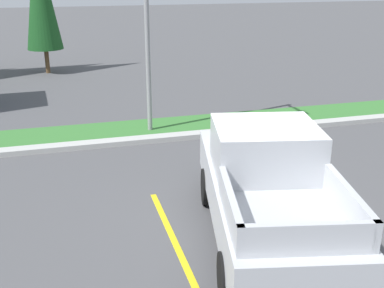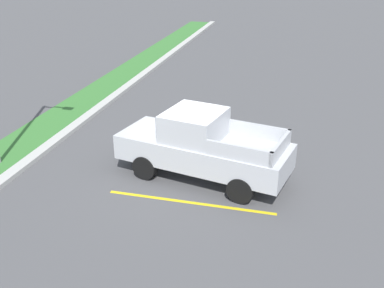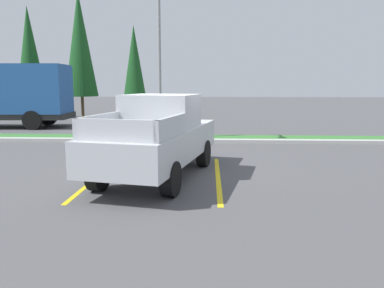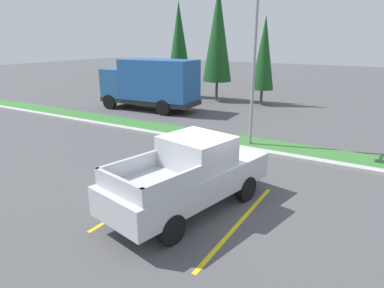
{
  "view_description": "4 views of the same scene",
  "coord_description": "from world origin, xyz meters",
  "px_view_note": "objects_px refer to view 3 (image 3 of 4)",
  "views": [
    {
      "loc": [
        -3.65,
        -7.59,
        4.6
      ],
      "look_at": [
        -1.26,
        0.97,
        1.34
      ],
      "focal_mm": 44.53,
      "sensor_mm": 36.0,
      "label": 1
    },
    {
      "loc": [
        -12.41,
        -3.52,
        6.66
      ],
      "look_at": [
        -0.78,
        -0.52,
        1.26
      ],
      "focal_mm": 42.19,
      "sensor_mm": 36.0,
      "label": 2
    },
    {
      "loc": [
        0.91,
        -10.23,
        2.37
      ],
      "look_at": [
        0.47,
        -0.76,
        0.86
      ],
      "focal_mm": 35.44,
      "sensor_mm": 36.0,
      "label": 3
    },
    {
      "loc": [
        4.12,
        -8.23,
        4.68
      ],
      "look_at": [
        -1.18,
        0.66,
        1.44
      ],
      "focal_mm": 31.52,
      "sensor_mm": 36.0,
      "label": 4
    }
  ],
  "objects_px": {
    "pickup_truck_main": "(158,137)",
    "cypress_tree_left_inner": "(80,44)",
    "street_light": "(159,41)",
    "cypress_tree_center": "(134,64)",
    "cargo_truck_distant": "(8,94)",
    "cypress_tree_leftmost": "(29,53)"
  },
  "relations": [
    {
      "from": "pickup_truck_main",
      "to": "cypress_tree_left_inner",
      "type": "xyz_separation_m",
      "value": [
        -7.44,
        16.3,
        3.97
      ]
    },
    {
      "from": "street_light",
      "to": "cypress_tree_center",
      "type": "distance_m",
      "value": 10.47
    },
    {
      "from": "cypress_tree_center",
      "to": "cargo_truck_distant",
      "type": "bearing_deg",
      "value": -134.98
    },
    {
      "from": "pickup_truck_main",
      "to": "cypress_tree_leftmost",
      "type": "xyz_separation_m",
      "value": [
        -10.97,
        16.37,
        3.42
      ]
    },
    {
      "from": "cargo_truck_distant",
      "to": "cypress_tree_left_inner",
      "type": "bearing_deg",
      "value": 68.89
    },
    {
      "from": "street_light",
      "to": "cypress_tree_left_inner",
      "type": "relative_size",
      "value": 0.84
    },
    {
      "from": "street_light",
      "to": "cypress_tree_left_inner",
      "type": "height_order",
      "value": "cypress_tree_left_inner"
    },
    {
      "from": "pickup_truck_main",
      "to": "cypress_tree_left_inner",
      "type": "bearing_deg",
      "value": 114.52
    },
    {
      "from": "street_light",
      "to": "cargo_truck_distant",
      "type": "bearing_deg",
      "value": 154.28
    },
    {
      "from": "cypress_tree_leftmost",
      "to": "cypress_tree_left_inner",
      "type": "bearing_deg",
      "value": -1.03
    },
    {
      "from": "cargo_truck_distant",
      "to": "cypress_tree_leftmost",
      "type": "relative_size",
      "value": 0.91
    },
    {
      "from": "cypress_tree_left_inner",
      "to": "cypress_tree_leftmost",
      "type": "bearing_deg",
      "value": 178.97
    },
    {
      "from": "street_light",
      "to": "cypress_tree_leftmost",
      "type": "bearing_deg",
      "value": 135.78
    },
    {
      "from": "pickup_truck_main",
      "to": "street_light",
      "type": "height_order",
      "value": "street_light"
    },
    {
      "from": "pickup_truck_main",
      "to": "cypress_tree_leftmost",
      "type": "relative_size",
      "value": 0.73
    },
    {
      "from": "cypress_tree_center",
      "to": "cypress_tree_leftmost",
      "type": "bearing_deg",
      "value": -179.0
    },
    {
      "from": "street_light",
      "to": "cypress_tree_center",
      "type": "relative_size",
      "value": 1.14
    },
    {
      "from": "pickup_truck_main",
      "to": "cargo_truck_distant",
      "type": "xyz_separation_m",
      "value": [
        -9.6,
        10.71,
        0.81
      ]
    },
    {
      "from": "cargo_truck_distant",
      "to": "pickup_truck_main",
      "type": "bearing_deg",
      "value": -48.14
    },
    {
      "from": "pickup_truck_main",
      "to": "cypress_tree_left_inner",
      "type": "relative_size",
      "value": 0.65
    },
    {
      "from": "pickup_truck_main",
      "to": "cargo_truck_distant",
      "type": "height_order",
      "value": "cargo_truck_distant"
    },
    {
      "from": "cargo_truck_distant",
      "to": "cypress_tree_center",
      "type": "relative_size",
      "value": 1.1
    }
  ]
}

